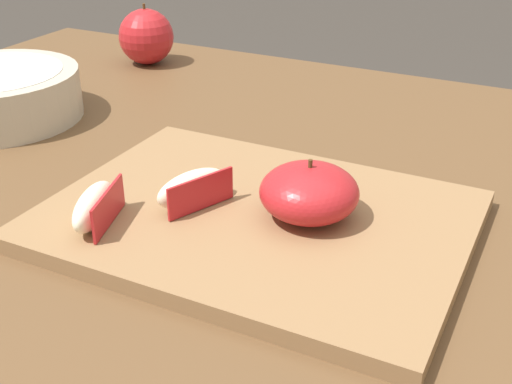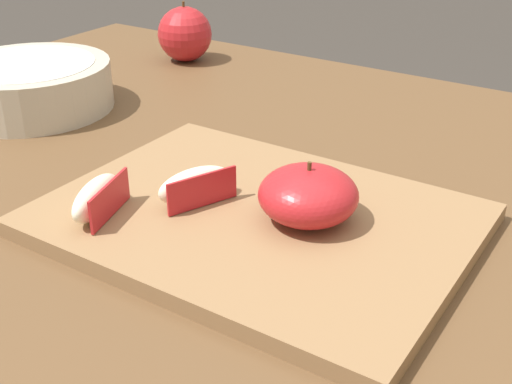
% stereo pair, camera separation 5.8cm
% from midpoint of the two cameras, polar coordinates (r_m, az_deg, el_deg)
% --- Properties ---
extents(dining_table, '(1.30, 0.81, 0.74)m').
position_cam_midpoint_polar(dining_table, '(0.72, 6.98, -7.11)').
color(dining_table, brown).
rests_on(dining_table, ground_plane).
extents(cutting_board, '(0.36, 0.27, 0.02)m').
position_cam_midpoint_polar(cutting_board, '(0.59, 2.80, -2.46)').
color(cutting_board, olive).
rests_on(cutting_board, dining_table).
extents(apple_half_skin_up, '(0.09, 0.09, 0.05)m').
position_cam_midpoint_polar(apple_half_skin_up, '(0.57, 7.40, -0.33)').
color(apple_half_skin_up, '#B21E23').
rests_on(apple_half_skin_up, cutting_board).
extents(apple_wedge_front, '(0.05, 0.08, 0.03)m').
position_cam_midpoint_polar(apple_wedge_front, '(0.60, -2.43, 0.50)').
color(apple_wedge_front, '#F4EACC').
rests_on(apple_wedge_front, cutting_board).
extents(apple_wedge_back, '(0.05, 0.08, 0.03)m').
position_cam_midpoint_polar(apple_wedge_back, '(0.59, -10.71, -0.57)').
color(apple_wedge_back, '#F4EACC').
rests_on(apple_wedge_back, cutting_board).
extents(whole_apple_crimson, '(0.08, 0.08, 0.09)m').
position_cam_midpoint_polar(whole_apple_crimson, '(1.07, -4.54, 13.29)').
color(whole_apple_crimson, '#B21E23').
rests_on(whole_apple_crimson, dining_table).
extents(ceramic_fruit_bowl, '(0.21, 0.21, 0.06)m').
position_cam_midpoint_polar(ceramic_fruit_bowl, '(0.90, -16.88, 8.81)').
color(ceramic_fruit_bowl, '#BCB29E').
rests_on(ceramic_fruit_bowl, dining_table).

